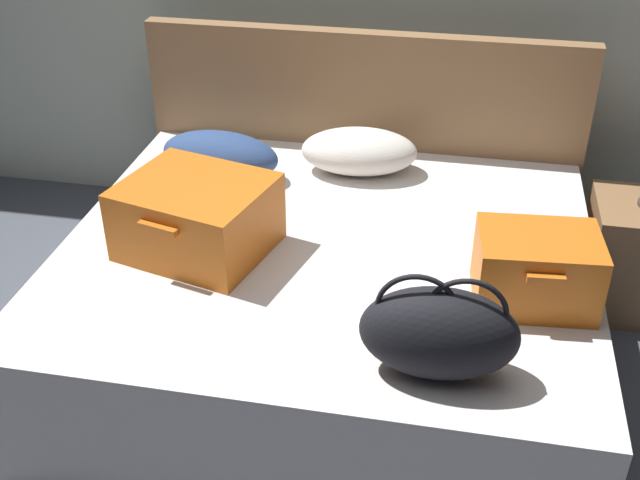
% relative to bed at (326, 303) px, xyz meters
% --- Properties ---
extents(ground_plane, '(12.00, 12.00, 0.00)m').
position_rel_bed_xyz_m(ground_plane, '(0.00, -0.40, -0.27)').
color(ground_plane, '#4C515B').
extents(bed, '(1.94, 1.71, 0.54)m').
position_rel_bed_xyz_m(bed, '(0.00, 0.00, 0.00)').
color(bed, silver).
rests_on(bed, ground).
extents(headboard, '(1.98, 0.08, 1.07)m').
position_rel_bed_xyz_m(headboard, '(0.00, 0.89, 0.26)').
color(headboard, olive).
rests_on(headboard, ground).
extents(hard_case_large, '(0.59, 0.54, 0.27)m').
position_rel_bed_xyz_m(hard_case_large, '(-0.45, -0.11, 0.40)').
color(hard_case_large, '#D16619').
rests_on(hard_case_large, bed).
extents(hard_case_medium, '(0.41, 0.34, 0.24)m').
position_rel_bed_xyz_m(hard_case_medium, '(0.73, -0.20, 0.39)').
color(hard_case_medium, '#D16619').
rests_on(hard_case_medium, bed).
extents(duffel_bag, '(0.47, 0.25, 0.34)m').
position_rel_bed_xyz_m(duffel_bag, '(0.44, -0.63, 0.42)').
color(duffel_bag, black).
rests_on(duffel_bag, bed).
extents(pillow_near_headboard, '(0.53, 0.35, 0.19)m').
position_rel_bed_xyz_m(pillow_near_headboard, '(0.03, 0.62, 0.36)').
color(pillow_near_headboard, white).
rests_on(pillow_near_headboard, bed).
extents(pillow_center_head, '(0.54, 0.32, 0.19)m').
position_rel_bed_xyz_m(pillow_center_head, '(-0.55, 0.47, 0.36)').
color(pillow_center_head, navy).
rests_on(pillow_center_head, bed).
extents(nightstand, '(0.44, 0.40, 0.50)m').
position_rel_bed_xyz_m(nightstand, '(1.25, 0.60, -0.02)').
color(nightstand, olive).
rests_on(nightstand, ground).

